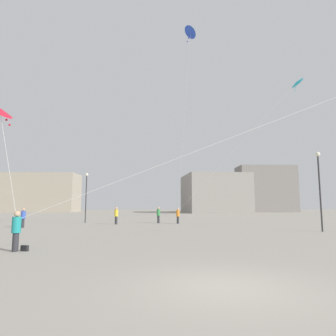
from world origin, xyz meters
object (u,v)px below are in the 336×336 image
Objects in this scene: person_in_teal at (16,229)px; kite_crimson_diamond at (0,110)px; kite_cobalt_diamond at (190,35)px; building_right_hall at (266,189)px; person_in_orange at (178,215)px; building_centre_hall at (214,194)px; building_left_hall at (33,193)px; kite_cyan_diamond at (296,84)px; person_in_green at (158,214)px; person_in_yellow at (116,215)px; handbag_beside_flyer at (25,248)px; lamppost_west at (319,179)px; lamppost_east at (86,190)px; person_in_blue at (23,217)px.

person_in_teal is 0.32× the size of kite_crimson_diamond.
kite_cobalt_diamond is 0.86× the size of building_right_hall.
kite_cobalt_diamond is (9.94, 8.95, 9.43)m from kite_crimson_diamond.
building_centre_hall is at bearing 16.21° from person_in_orange.
building_left_hall is 1.57× the size of building_centre_hall.
kite_cyan_diamond is at bearing -54.49° from building_left_hall.
person_in_yellow is at bearing -28.20° from person_in_green.
building_left_hall reaches higher than building_centre_hall.
building_right_hall reaches higher than handbag_beside_flyer.
kite_cobalt_diamond is (0.01, -9.98, 14.61)m from person_in_orange.
lamppost_west is (9.60, -10.68, 2.99)m from person_in_orange.
lamppost_west is at bearing -4.18° from kite_cobalt_diamond.
building_right_hall reaches higher than lamppost_east.
person_in_green is 13.53m from person_in_blue.
person_in_orange is 11.04m from lamppost_east.
person_in_teal is 0.09× the size of building_centre_hall.
building_right_hall is (22.53, 63.42, -6.59)m from kite_cyan_diamond.
building_right_hall is at bearing -113.98° from person_in_teal.
building_centre_hall is (15.43, 59.68, -10.34)m from kite_cobalt_diamond.
kite_cobalt_diamond is (-10.90, -4.38, 1.92)m from kite_cyan_diamond.
person_in_yellow is 18.44m from kite_cobalt_diamond.
lamppost_east is 24.04m from lamppost_west.
person_in_green is 0.29× the size of lamppost_west.
person_in_teal reaches higher than handbag_beside_flyer.
kite_cobalt_diamond reaches higher than building_right_hall.
person_in_green is 0.10× the size of building_centre_hall.
person_in_green is 51.81m from building_centre_hall.
building_right_hall is at bearing -36.37° from person_in_yellow.
lamppost_east is at bearing 45.27° from person_in_yellow.
person_in_orange is 5.21× the size of handbag_beside_flyer.
person_in_orange is (14.08, 5.05, -0.01)m from person_in_blue.
building_left_hall is 55.79m from building_centre_hall.
kite_cyan_diamond is 0.75× the size of building_right_hall.
person_in_yellow reaches higher than person_in_orange.
person_in_orange is 20.78m from handbag_beside_flyer.
kite_cyan_diamond is 25.86m from kite_crimson_diamond.
kite_cyan_diamond is at bearing 34.48° from handbag_beside_flyer.
kite_cobalt_diamond is at bearing 175.82° from lamppost_west.
person_in_blue is 0.06× the size of building_left_hall.
lamppost_east reaches higher than person_in_orange.
person_in_yellow is 19.25m from kite_crimson_diamond.
person_in_green is (6.83, 20.16, 0.04)m from person_in_teal.
person_in_teal is 0.96× the size of person_in_green.
lamppost_west reaches higher than handbag_beside_flyer.
person_in_blue is at bearing 166.63° from lamppost_west.
person_in_orange is (8.87, 19.04, -0.01)m from person_in_teal.
person_in_orange is at bearing -110.12° from person_in_teal.
kite_crimson_diamond is 16.37m from kite_cobalt_diamond.
lamppost_east is at bearing -128.49° from building_right_hall.
lamppost_east is (-0.37, 21.74, -2.37)m from kite_crimson_diamond.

